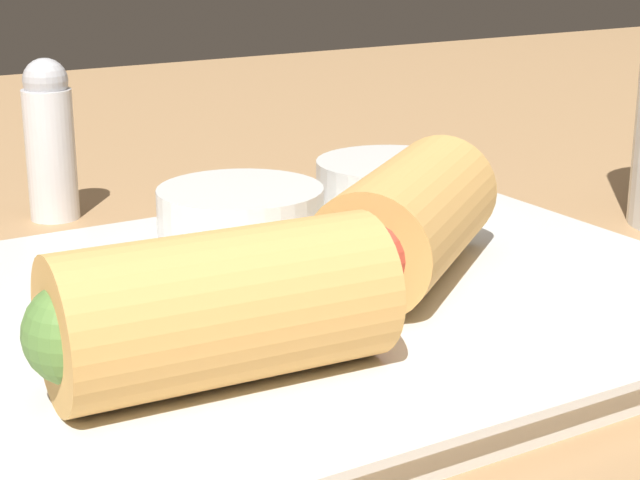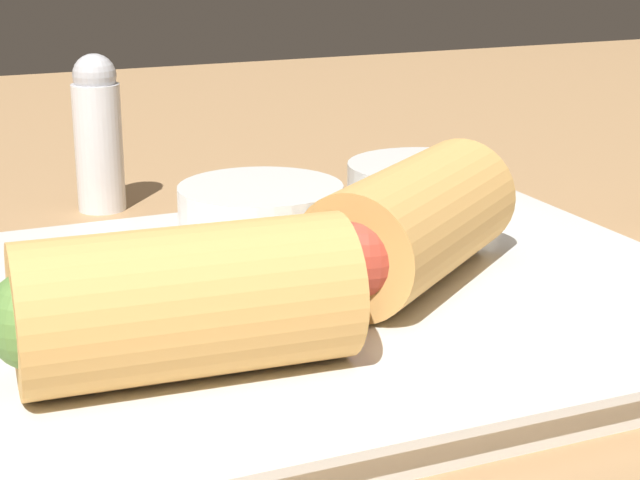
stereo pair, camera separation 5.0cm
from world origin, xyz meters
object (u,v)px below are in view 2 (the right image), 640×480
at_px(dipping_bowl_far, 423,185).
at_px(salt_shaker, 98,132).
at_px(dipping_bowl_near, 261,209).
at_px(serving_plate, 320,306).

bearing_deg(dipping_bowl_far, salt_shaker, 137.31).
bearing_deg(salt_shaker, dipping_bowl_near, -71.34).
bearing_deg(dipping_bowl_near, serving_plate, -91.78).
distance_m(dipping_bowl_near, dipping_bowl_far, 0.08).
bearing_deg(serving_plate, dipping_bowl_far, 42.17).
distance_m(serving_plate, dipping_bowl_far, 0.12).
distance_m(dipping_bowl_near, salt_shaker, 0.13).
bearing_deg(serving_plate, salt_shaker, 101.68).
relative_size(dipping_bowl_near, dipping_bowl_far, 1.00).
height_order(serving_plate, dipping_bowl_near, dipping_bowl_near).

